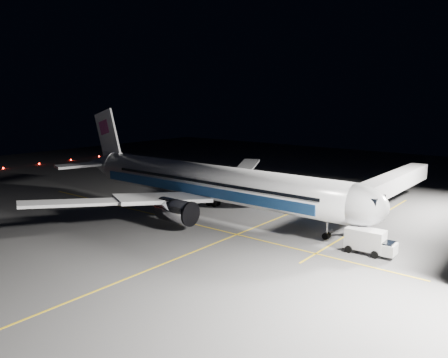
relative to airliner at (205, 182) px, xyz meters
The scene contains 12 objects.
ground 5.27m from the airliner, ahead, with size 200.00×200.00×0.00m, color #4C4C4F.
guide_line_main 12.22m from the airliner, ahead, with size 0.25×80.00×0.01m, color gold.
guide_line_cross 7.99m from the airliner, 79.83° to the right, with size 70.00×0.25×0.01m, color gold.
guide_line_side 25.67m from the airliner, 23.43° to the left, with size 0.25×40.00×0.01m, color gold.
airliner is the anchor object (origin of this frame).
jet_bridge 29.31m from the airliner, 38.04° to the left, with size 3.60×34.40×6.30m.
taxiway_lights 71.10m from the airliner, behind, with size 0.44×60.44×0.44m.
service_truck 28.42m from the airliner, ahead, with size 5.95×2.77×3.00m.
baggage_tug 21.25m from the airliner, 93.18° to the left, with size 2.65×2.42×1.57m.
safety_cone_a 12.98m from the airliner, 75.03° to the left, with size 0.42×0.42×0.63m, color #F4520A.
safety_cone_b 12.20m from the airliner, 103.57° to the left, with size 0.35×0.35×0.52m, color #F4520A.
safety_cone_c 13.72m from the airliner, 122.68° to the left, with size 0.39×0.39×0.59m, color #F4520A.
Camera 1 is at (44.80, -52.22, 18.66)m, focal length 35.00 mm.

